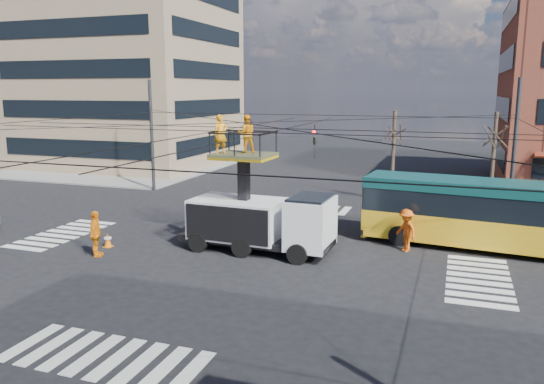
{
  "coord_description": "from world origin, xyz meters",
  "views": [
    {
      "loc": [
        8.88,
        -21.28,
        7.3
      ],
      "look_at": [
        0.44,
        2.8,
        2.36
      ],
      "focal_mm": 35.0,
      "sensor_mm": 36.0,
      "label": 1
    }
  ],
  "objects_px": {
    "city_bus": "(500,214)",
    "flagger": "(406,230)",
    "traffic_cone": "(108,240)",
    "worker_ground": "(96,234)",
    "utility_truck": "(260,208)"
  },
  "relations": [
    {
      "from": "utility_truck",
      "to": "flagger",
      "type": "bearing_deg",
      "value": 21.72
    },
    {
      "from": "traffic_cone",
      "to": "flagger",
      "type": "distance_m",
      "value": 13.92
    },
    {
      "from": "utility_truck",
      "to": "traffic_cone",
      "type": "height_order",
      "value": "utility_truck"
    },
    {
      "from": "city_bus",
      "to": "flagger",
      "type": "distance_m",
      "value": 4.33
    },
    {
      "from": "utility_truck",
      "to": "traffic_cone",
      "type": "bearing_deg",
      "value": -163.37
    },
    {
      "from": "utility_truck",
      "to": "traffic_cone",
      "type": "relative_size",
      "value": 10.67
    },
    {
      "from": "worker_ground",
      "to": "city_bus",
      "type": "bearing_deg",
      "value": -88.79
    },
    {
      "from": "city_bus",
      "to": "flagger",
      "type": "height_order",
      "value": "city_bus"
    },
    {
      "from": "traffic_cone",
      "to": "flagger",
      "type": "relative_size",
      "value": 0.34
    },
    {
      "from": "utility_truck",
      "to": "worker_ground",
      "type": "relative_size",
      "value": 3.43
    },
    {
      "from": "flagger",
      "to": "worker_ground",
      "type": "bearing_deg",
      "value": -110.05
    },
    {
      "from": "flagger",
      "to": "utility_truck",
      "type": "bearing_deg",
      "value": -113.31
    },
    {
      "from": "city_bus",
      "to": "flagger",
      "type": "xyz_separation_m",
      "value": [
        -4.02,
        -1.43,
        -0.74
      ]
    },
    {
      "from": "traffic_cone",
      "to": "flagger",
      "type": "bearing_deg",
      "value": 16.69
    },
    {
      "from": "utility_truck",
      "to": "traffic_cone",
      "type": "distance_m",
      "value": 7.45
    }
  ]
}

